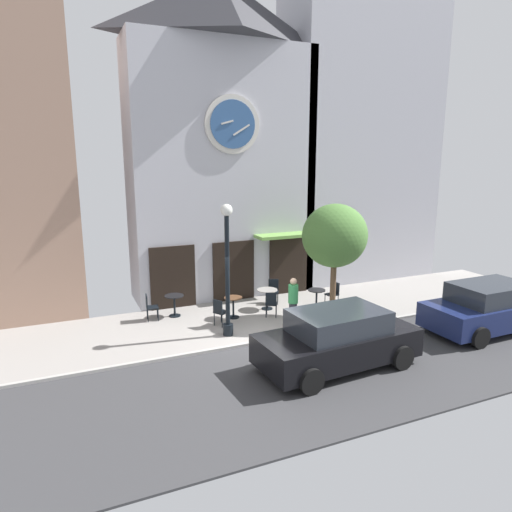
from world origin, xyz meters
name	(u,v)px	position (x,y,z in m)	size (l,w,h in m)	color
ground_plane	(271,347)	(0.00, -0.31, -0.02)	(25.34, 9.36, 0.13)	gray
clock_building	(222,138)	(0.60, 5.48, 6.13)	(7.09, 3.52, 11.87)	#B2B2BC
neighbor_building_right	(361,104)	(7.26, 5.86, 7.70)	(6.92, 3.00, 15.41)	#B2B2BC
street_lamp	(227,270)	(-0.86, 1.01, 2.07)	(0.36, 0.36, 4.08)	black
street_tree	(335,236)	(2.97, 1.05, 2.86)	(2.24, 2.02, 3.94)	brown
cafe_table_center	(174,302)	(-1.96, 3.38, 0.51)	(0.66, 0.66, 0.75)	black
cafe_table_rightmost	(233,304)	(-0.15, 2.42, 0.49)	(0.63, 0.63, 0.73)	black
cafe_table_center_left	(267,295)	(1.32, 2.80, 0.53)	(0.74, 0.74, 0.74)	black
cafe_table_leftmost	(316,297)	(2.87, 1.93, 0.51)	(0.62, 0.62, 0.77)	black
cafe_chair_outer	(273,289)	(1.85, 3.38, 0.53)	(0.54, 0.54, 0.90)	black
cafe_chair_facing_street	(150,305)	(-2.82, 3.31, 0.53)	(0.44, 0.44, 0.90)	black
cafe_chair_near_tree	(271,302)	(1.08, 1.96, 0.53)	(0.54, 0.54, 0.90)	black
cafe_chair_mid_row	(220,310)	(-0.83, 1.87, 0.53)	(0.54, 0.54, 0.90)	black
cafe_chair_right_end	(333,292)	(3.72, 2.13, 0.53)	(0.46, 0.46, 0.90)	black
pedestrian_green	(293,302)	(1.27, 0.74, 0.86)	(0.37, 0.37, 1.67)	#2D2D38
parked_car_black	(338,339)	(1.02, -2.20, 0.76)	(4.40, 2.22, 1.55)	black
parked_car_navy	(489,307)	(6.88, -1.93, 0.76)	(4.31, 2.05, 1.55)	navy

